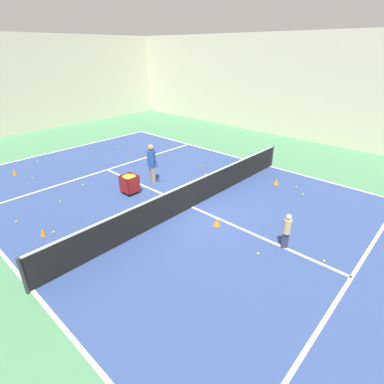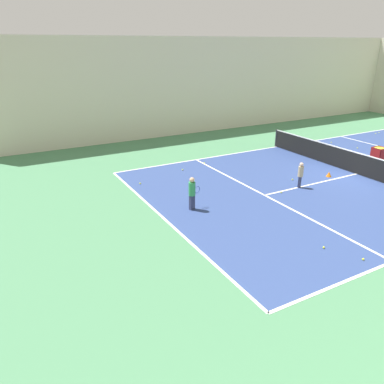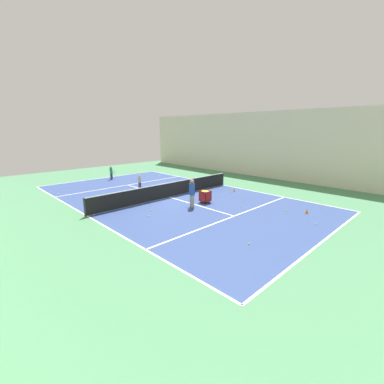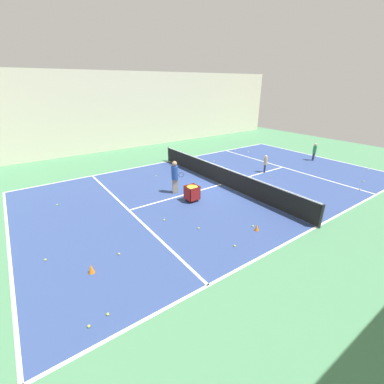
% 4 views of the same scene
% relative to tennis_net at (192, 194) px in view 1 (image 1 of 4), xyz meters
% --- Properties ---
extents(ground_plane, '(36.48, 36.48, 0.00)m').
position_rel_tennis_net_xyz_m(ground_plane, '(0.00, 0.00, -0.55)').
color(ground_plane, '#477F56').
extents(court_playing_area, '(11.80, 20.82, 0.00)m').
position_rel_tennis_net_xyz_m(court_playing_area, '(0.00, 0.00, -0.55)').
color(court_playing_area, navy).
rests_on(court_playing_area, ground).
extents(line_baseline_far, '(11.80, 0.10, 0.00)m').
position_rel_tennis_net_xyz_m(line_baseline_far, '(0.00, 10.41, -0.55)').
color(line_baseline_far, white).
rests_on(line_baseline_far, ground).
extents(line_sideline_left, '(0.10, 20.82, 0.00)m').
position_rel_tennis_net_xyz_m(line_sideline_left, '(-5.90, 0.00, -0.55)').
color(line_sideline_left, white).
rests_on(line_sideline_left, ground).
extents(line_sideline_right, '(0.10, 20.82, 0.00)m').
position_rel_tennis_net_xyz_m(line_sideline_right, '(5.90, 0.00, -0.55)').
color(line_sideline_right, white).
rests_on(line_sideline_right, ground).
extents(line_service_near, '(11.80, 0.10, 0.00)m').
position_rel_tennis_net_xyz_m(line_service_near, '(0.00, -5.72, -0.55)').
color(line_service_near, white).
rests_on(line_service_near, ground).
extents(line_service_far, '(11.80, 0.10, 0.00)m').
position_rel_tennis_net_xyz_m(line_service_far, '(0.00, 5.72, -0.55)').
color(line_service_far, white).
rests_on(line_service_far, ground).
extents(line_centre_service, '(0.10, 11.45, 0.00)m').
position_rel_tennis_net_xyz_m(line_centre_service, '(0.00, 0.00, -0.55)').
color(line_centre_service, white).
rests_on(line_centre_service, ground).
extents(hall_enclosure_right, '(0.15, 32.78, 6.40)m').
position_rel_tennis_net_xyz_m(hall_enclosure_right, '(11.81, 0.00, 2.65)').
color(hall_enclosure_right, beige).
rests_on(hall_enclosure_right, ground).
extents(hall_enclosure_far, '(23.46, 0.15, 6.40)m').
position_rel_tennis_net_xyz_m(hall_enclosure_far, '(0.00, 16.31, 2.65)').
color(hall_enclosure_far, beige).
rests_on(hall_enclosure_far, ground).
extents(tennis_net, '(12.10, 0.10, 1.07)m').
position_rel_tennis_net_xyz_m(tennis_net, '(0.00, 0.00, 0.00)').
color(tennis_net, '#2D2D33').
rests_on(tennis_net, ground).
extents(coach_at_net, '(0.44, 0.72, 1.77)m').
position_rel_tennis_net_xyz_m(coach_at_net, '(0.51, 2.85, 0.46)').
color(coach_at_net, gray).
rests_on(coach_at_net, ground).
extents(child_midcourt, '(0.32, 0.32, 1.16)m').
position_rel_tennis_net_xyz_m(child_midcourt, '(0.01, -3.78, 0.11)').
color(child_midcourt, '#2D3351').
rests_on(child_midcourt, ground).
extents(ball_cart, '(0.59, 0.61, 0.82)m').
position_rel_tennis_net_xyz_m(ball_cart, '(-0.84, 2.71, 0.03)').
color(ball_cart, maroon).
rests_on(ball_cart, ground).
extents(training_cone_0, '(0.25, 0.25, 0.25)m').
position_rel_tennis_net_xyz_m(training_cone_0, '(-0.39, -1.49, -0.42)').
color(training_cone_0, orange).
rests_on(training_cone_0, ground).
extents(training_cone_1, '(0.17, 0.17, 0.27)m').
position_rel_tennis_net_xyz_m(training_cone_1, '(-4.65, 2.24, -0.41)').
color(training_cone_1, orange).
rests_on(training_cone_1, ground).
extents(training_cone_2, '(0.19, 0.19, 0.31)m').
position_rel_tennis_net_xyz_m(training_cone_2, '(-3.36, 8.35, -0.39)').
color(training_cone_2, orange).
rests_on(training_cone_2, ground).
extents(training_cone_3, '(0.23, 0.23, 0.26)m').
position_rel_tennis_net_xyz_m(training_cone_3, '(4.08, -1.32, -0.42)').
color(training_cone_3, orange).
rests_on(training_cone_3, ground).
extents(tennis_ball_1, '(0.07, 0.07, 0.07)m').
position_rel_tennis_net_xyz_m(tennis_ball_1, '(-4.36, 2.14, -0.51)').
color(tennis_ball_1, yellow).
rests_on(tennis_ball_1, ground).
extents(tennis_ball_2, '(0.07, 0.07, 0.07)m').
position_rel_tennis_net_xyz_m(tennis_ball_2, '(3.47, 2.45, -0.51)').
color(tennis_ball_2, yellow).
rests_on(tennis_ball_2, ground).
extents(tennis_ball_3, '(0.07, 0.07, 0.07)m').
position_rel_tennis_net_xyz_m(tennis_ball_3, '(-3.21, 4.06, -0.51)').
color(tennis_ball_3, yellow).
rests_on(tennis_ball_3, ground).
extents(tennis_ball_5, '(0.07, 0.07, 0.07)m').
position_rel_tennis_net_xyz_m(tennis_ball_5, '(2.50, 8.34, -0.51)').
color(tennis_ball_5, yellow).
rests_on(tennis_ball_5, ground).
extents(tennis_ball_6, '(0.07, 0.07, 0.07)m').
position_rel_tennis_net_xyz_m(tennis_ball_6, '(-2.98, 7.31, -0.51)').
color(tennis_ball_6, yellow).
rests_on(tennis_ball_6, ground).
extents(tennis_ball_7, '(0.07, 0.07, 0.07)m').
position_rel_tennis_net_xyz_m(tennis_ball_7, '(-1.86, 9.43, -0.51)').
color(tennis_ball_7, yellow).
rests_on(tennis_ball_7, ground).
extents(tennis_ball_9, '(0.07, 0.07, 0.07)m').
position_rel_tennis_net_xyz_m(tennis_ball_9, '(3.86, -2.66, -0.51)').
color(tennis_ball_9, yellow).
rests_on(tennis_ball_9, ground).
extents(tennis_ball_10, '(0.07, 0.07, 0.07)m').
position_rel_tennis_net_xyz_m(tennis_ball_10, '(-4.95, 3.74, -0.51)').
color(tennis_ball_10, yellow).
rests_on(tennis_ball_10, ground).
extents(tennis_ball_13, '(0.07, 0.07, 0.07)m').
position_rel_tennis_net_xyz_m(tennis_ball_13, '(2.78, 1.65, -0.51)').
color(tennis_ball_13, yellow).
rests_on(tennis_ball_13, ground).
extents(tennis_ball_14, '(0.07, 0.07, 0.07)m').
position_rel_tennis_net_xyz_m(tennis_ball_14, '(-1.80, 4.86, -0.51)').
color(tennis_ball_14, yellow).
rests_on(tennis_ball_14, ground).
extents(tennis_ball_16, '(0.07, 0.07, 0.07)m').
position_rel_tennis_net_xyz_m(tennis_ball_16, '(5.61, 0.18, -0.51)').
color(tennis_ball_16, yellow).
rests_on(tennis_ball_16, ground).
extents(tennis_ball_17, '(0.07, 0.07, 0.07)m').
position_rel_tennis_net_xyz_m(tennis_ball_17, '(0.14, -4.94, -0.51)').
color(tennis_ball_17, yellow).
rests_on(tennis_ball_17, ground).
extents(tennis_ball_18, '(0.07, 0.07, 0.07)m').
position_rel_tennis_net_xyz_m(tennis_ball_18, '(4.35, -2.14, -0.51)').
color(tennis_ball_18, yellow).
rests_on(tennis_ball_18, ground).
extents(tennis_ball_20, '(0.07, 0.07, 0.07)m').
position_rel_tennis_net_xyz_m(tennis_ball_20, '(-0.84, -3.39, -0.51)').
color(tennis_ball_20, yellow).
rests_on(tennis_ball_20, ground).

